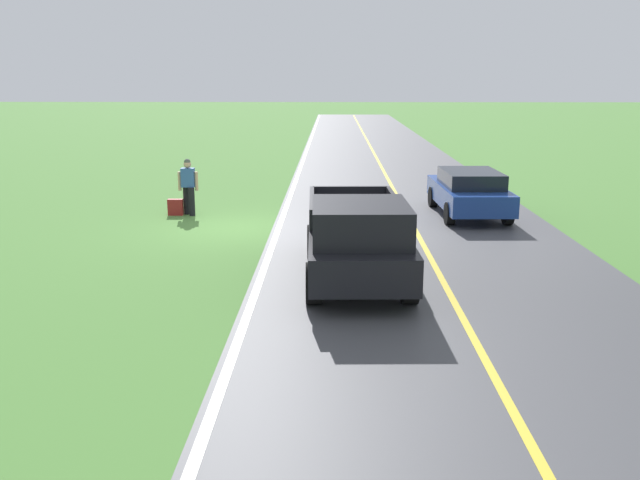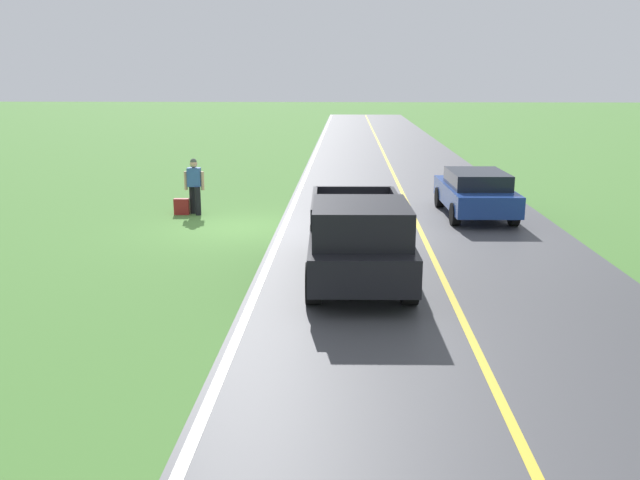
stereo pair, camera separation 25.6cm
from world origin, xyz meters
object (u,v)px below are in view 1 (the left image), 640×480
Objects in this scene: hitchhiker_walking at (188,183)px; suitcase_carried at (176,207)px; sedan_near_oncoming at (469,191)px; pickup_truck_passing at (357,237)px.

hitchhiker_walking is 3.47× the size of suitcase_carried.
sedan_near_oncoming is (-9.07, -0.12, 0.50)m from suitcase_carried.
hitchhiker_walking is at bearing -54.46° from pickup_truck_passing.
pickup_truck_passing reaches higher than hitchhiker_walking.
suitcase_carried is at bearing 0.79° from sedan_near_oncoming.
pickup_truck_passing is 7.91m from sedan_near_oncoming.
sedan_near_oncoming is (-3.69, -6.99, -0.21)m from pickup_truck_passing.
sedan_near_oncoming reaches higher than suitcase_carried.
hitchhiker_walking reaches higher than sedan_near_oncoming.
hitchhiker_walking reaches higher than suitcase_carried.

